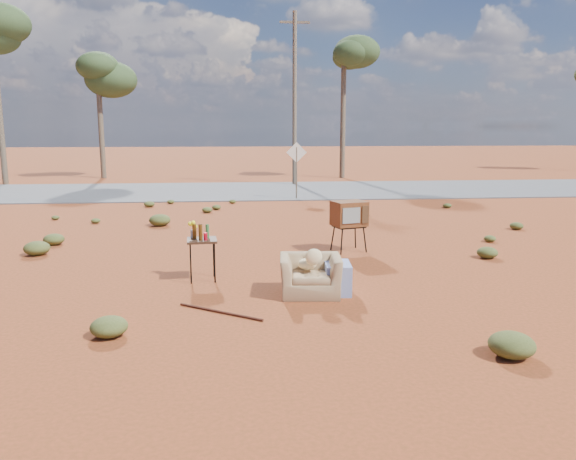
{
  "coord_description": "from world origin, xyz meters",
  "views": [
    {
      "loc": [
        -0.84,
        -9.45,
        2.78
      ],
      "look_at": [
        0.16,
        1.19,
        0.8
      ],
      "focal_mm": 35.0,
      "sensor_mm": 36.0,
      "label": 1
    }
  ],
  "objects": [
    {
      "name": "ground",
      "position": [
        0.0,
        0.0,
        0.0
      ],
      "size": [
        140.0,
        140.0,
        0.0
      ],
      "primitive_type": "plane",
      "color": "#93391D",
      "rests_on": "ground"
    },
    {
      "name": "side_table",
      "position": [
        -1.51,
        0.65,
        0.79
      ],
      "size": [
        0.57,
        0.57,
        1.07
      ],
      "rotation": [
        0.0,
        0.0,
        0.08
      ],
      "color": "#3B2315",
      "rests_on": "ground"
    },
    {
      "name": "eucalyptus_center",
      "position": [
        5.0,
        21.0,
        6.43
      ],
      "size": [
        3.2,
        3.2,
        7.6
      ],
      "color": "brown",
      "rests_on": "ground"
    },
    {
      "name": "rusty_bar",
      "position": [
        -1.11,
        -1.29,
        0.02
      ],
      "size": [
        1.27,
        0.9,
        0.04
      ],
      "primitive_type": "cylinder",
      "rotation": [
        0.0,
        1.57,
        -0.61
      ],
      "color": "#4C2014",
      "rests_on": "ground"
    },
    {
      "name": "utility_pole_center",
      "position": [
        2.0,
        17.5,
        4.15
      ],
      "size": [
        1.4,
        0.2,
        8.0
      ],
      "color": "brown",
      "rests_on": "ground"
    },
    {
      "name": "scrub_patch",
      "position": [
        -0.82,
        4.41,
        0.14
      ],
      "size": [
        17.49,
        8.07,
        0.33
      ],
      "color": "#4C5525",
      "rests_on": "ground"
    },
    {
      "name": "road_sign",
      "position": [
        1.5,
        12.0,
        1.5
      ],
      "size": [
        0.78,
        0.06,
        2.19
      ],
      "color": "brown",
      "rests_on": "ground"
    },
    {
      "name": "armchair",
      "position": [
        0.46,
        -0.44,
        0.41
      ],
      "size": [
        1.24,
        0.76,
        0.88
      ],
      "rotation": [
        0.0,
        0.0,
        -0.08
      ],
      "color": "#987852",
      "rests_on": "ground"
    },
    {
      "name": "eucalyptus_near_left",
      "position": [
        -8.0,
        22.0,
        5.45
      ],
      "size": [
        3.2,
        3.2,
        6.6
      ],
      "color": "brown",
      "rests_on": "ground"
    },
    {
      "name": "tv_unit",
      "position": [
        1.67,
        2.73,
        0.85
      ],
      "size": [
        0.83,
        0.73,
        1.14
      ],
      "rotation": [
        0.0,
        0.0,
        0.28
      ],
      "color": "black",
      "rests_on": "ground"
    },
    {
      "name": "highway",
      "position": [
        0.0,
        15.0,
        0.02
      ],
      "size": [
        140.0,
        7.0,
        0.04
      ],
      "primitive_type": "cube",
      "color": "#565659",
      "rests_on": "ground"
    }
  ]
}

